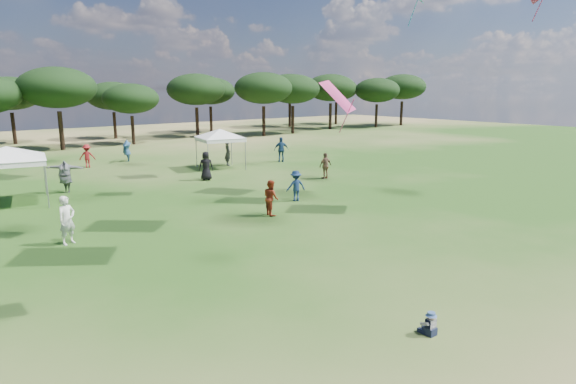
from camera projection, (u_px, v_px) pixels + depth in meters
name	position (u px, v px, depth m)	size (l,w,h in m)	color
ground	(514.00, 379.00, 9.48)	(140.00, 140.00, 0.00)	#2B5319
tree_line	(38.00, 90.00, 45.65)	(108.78, 17.63, 7.77)	black
tent_left	(6.00, 149.00, 23.09)	(6.51, 6.51, 3.20)	gray
tent_right	(220.00, 131.00, 33.93)	(5.73, 5.73, 3.12)	gray
toddler	(430.00, 324.00, 11.16)	(0.37, 0.42, 0.56)	#161C32
festival_crowd	(99.00, 174.00, 27.15)	(30.11, 21.69, 1.93)	#8E634D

